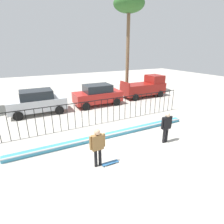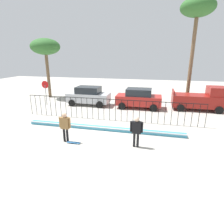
# 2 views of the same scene
# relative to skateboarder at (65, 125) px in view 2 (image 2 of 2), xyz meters

# --- Properties ---
(ground_plane) EXTENTS (60.00, 60.00, 0.00)m
(ground_plane) POSITION_rel_skateboarder_xyz_m (1.62, 1.15, -1.07)
(ground_plane) COLOR #ADA89E
(bowl_coping_ledge) EXTENTS (11.00, 0.40, 0.27)m
(bowl_coping_ledge) POSITION_rel_skateboarder_xyz_m (1.62, 2.24, -0.95)
(bowl_coping_ledge) COLOR teal
(bowl_coping_ledge) RESTS_ON ground
(perimeter_fence) EXTENTS (14.04, 0.04, 1.72)m
(perimeter_fence) POSITION_rel_skateboarder_xyz_m (1.62, 4.31, -0.01)
(perimeter_fence) COLOR black
(perimeter_fence) RESTS_ON ground
(skateboarder) EXTENTS (0.72, 0.27, 1.79)m
(skateboarder) POSITION_rel_skateboarder_xyz_m (0.00, 0.00, 0.00)
(skateboarder) COLOR black
(skateboarder) RESTS_ON ground
(skateboard) EXTENTS (0.80, 0.20, 0.07)m
(skateboard) POSITION_rel_skateboarder_xyz_m (0.53, -0.14, -1.01)
(skateboard) COLOR #26598C
(skateboard) RESTS_ON ground
(camera_operator) EXTENTS (0.72, 0.27, 1.78)m
(camera_operator) POSITION_rel_skateboarder_xyz_m (4.12, 0.27, -0.01)
(camera_operator) COLOR black
(camera_operator) RESTS_ON ground
(parked_car_silver) EXTENTS (4.30, 2.12, 1.90)m
(parked_car_silver) POSITION_rel_skateboarder_xyz_m (-1.63, 8.47, -0.10)
(parked_car_silver) COLOR #B7BABF
(parked_car_silver) RESTS_ON ground
(parked_car_red) EXTENTS (4.30, 2.12, 1.90)m
(parked_car_red) POSITION_rel_skateboarder_xyz_m (3.51, 8.43, -0.10)
(parked_car_red) COLOR #B2231E
(parked_car_red) RESTS_ON ground
(pickup_truck) EXTENTS (4.70, 2.12, 2.24)m
(pickup_truck) POSITION_rel_skateboarder_xyz_m (9.23, 9.00, -0.03)
(pickup_truck) COLOR maroon
(pickup_truck) RESTS_ON ground
(stop_sign) EXTENTS (0.76, 0.07, 2.50)m
(stop_sign) POSITION_rel_skateboarder_xyz_m (-5.84, 7.38, 0.54)
(stop_sign) COLOR slate
(stop_sign) RESTS_ON ground
(palm_tree_tall) EXTENTS (3.19, 3.19, 10.11)m
(palm_tree_tall) POSITION_rel_skateboarder_xyz_m (8.37, 11.33, 7.87)
(palm_tree_tall) COLOR brown
(palm_tree_tall) RESTS_ON ground
(palm_tree_short) EXTENTS (3.33, 3.33, 6.82)m
(palm_tree_short) POSITION_rel_skateboarder_xyz_m (-7.57, 10.91, 4.73)
(palm_tree_short) COLOR brown
(palm_tree_short) RESTS_ON ground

